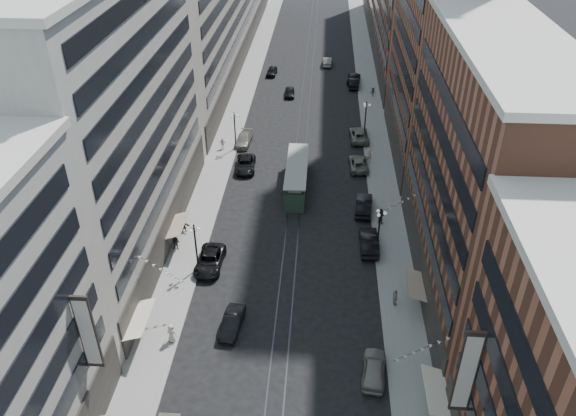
% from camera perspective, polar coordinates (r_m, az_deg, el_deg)
% --- Properties ---
extents(ground, '(220.00, 220.00, 0.00)m').
position_cam_1_polar(ground, '(84.44, 1.42, 7.36)').
color(ground, black).
rests_on(ground, ground).
extents(sidewalk_west, '(4.00, 180.00, 0.15)m').
position_cam_1_polar(sidewalk_west, '(94.48, -5.09, 10.20)').
color(sidewalk_west, gray).
rests_on(sidewalk_west, ground).
extents(sidewalk_east, '(4.00, 180.00, 0.15)m').
position_cam_1_polar(sidewalk_east, '(93.81, 8.52, 9.79)').
color(sidewalk_east, gray).
rests_on(sidewalk_east, ground).
extents(rail_west, '(0.12, 180.00, 0.02)m').
position_cam_1_polar(rail_west, '(93.55, 1.26, 10.04)').
color(rail_west, '#2D2D33').
rests_on(rail_west, ground).
extents(rail_east, '(0.12, 180.00, 0.02)m').
position_cam_1_polar(rail_east, '(93.51, 2.13, 10.01)').
color(rail_east, '#2D2D33').
rests_on(rail_east, ground).
extents(building_west_mid, '(8.00, 36.00, 28.00)m').
position_cam_1_polar(building_west_mid, '(57.53, -17.00, 8.36)').
color(building_west_mid, '#A49E92').
rests_on(building_west_mid, ground).
extents(building_east_mid, '(8.00, 30.00, 24.00)m').
position_cam_1_polar(building_east_mid, '(52.40, 18.91, 3.01)').
color(building_east_mid, brown).
rests_on(building_east_mid, ground).
extents(lamppost_sw_far, '(1.03, 1.14, 5.52)m').
position_cam_1_polar(lamppost_sw_far, '(56.68, -9.34, -3.81)').
color(lamppost_sw_far, black).
rests_on(lamppost_sw_far, sidewalk_west).
extents(lamppost_sw_mid, '(1.03, 1.14, 5.52)m').
position_cam_1_polar(lamppost_sw_mid, '(79.46, -5.42, 7.95)').
color(lamppost_sw_mid, black).
rests_on(lamppost_sw_mid, sidewalk_west).
extents(lamppost_se_far, '(1.03, 1.14, 5.52)m').
position_cam_1_polar(lamppost_se_far, '(58.95, 9.22, -2.17)').
color(lamppost_se_far, black).
rests_on(lamppost_se_far, sidewalk_east).
extents(lamppost_se_mid, '(1.03, 1.14, 5.52)m').
position_cam_1_polar(lamppost_se_mid, '(83.33, 7.86, 9.03)').
color(lamppost_se_mid, black).
rests_on(lamppost_se_mid, sidewalk_east).
extents(streetcar, '(2.63, 11.89, 3.29)m').
position_cam_1_polar(streetcar, '(70.39, 0.89, 3.11)').
color(streetcar, '#273E2E').
rests_on(streetcar, ground).
extents(car_2, '(2.73, 5.65, 1.55)m').
position_cam_1_polar(car_2, '(58.36, -7.95, -5.31)').
color(car_2, black).
rests_on(car_2, ground).
extents(car_4, '(2.41, 4.87, 1.60)m').
position_cam_1_polar(car_4, '(48.08, 8.72, -15.84)').
color(car_4, gray).
rests_on(car_4, ground).
extents(car_5, '(1.95, 4.61, 1.48)m').
position_cam_1_polar(car_5, '(51.47, -5.70, -11.51)').
color(car_5, black).
rests_on(car_5, ground).
extents(pedestrian_1, '(1.02, 0.76, 1.86)m').
position_cam_1_polar(pedestrian_1, '(50.86, -11.76, -12.34)').
color(pedestrian_1, beige).
rests_on(pedestrian_1, sidewalk_west).
extents(pedestrian_2, '(0.89, 0.52, 1.80)m').
position_cam_1_polar(pedestrian_2, '(61.01, -11.34, -3.44)').
color(pedestrian_2, black).
rests_on(pedestrian_2, sidewalk_west).
extents(pedestrian_4, '(0.69, 1.13, 1.79)m').
position_cam_1_polar(pedestrian_4, '(54.10, 10.83, -8.92)').
color(pedestrian_4, '#A39887').
rests_on(pedestrian_4, sidewalk_east).
extents(car_7, '(2.82, 5.54, 1.50)m').
position_cam_1_polar(car_7, '(75.17, -4.34, 4.44)').
color(car_7, black).
rests_on(car_7, ground).
extents(car_8, '(2.39, 5.17, 1.46)m').
position_cam_1_polar(car_8, '(81.82, -4.53, 6.94)').
color(car_8, slate).
rests_on(car_8, ground).
extents(car_9, '(2.04, 4.39, 1.45)m').
position_cam_1_polar(car_9, '(108.20, -1.66, 13.72)').
color(car_9, black).
rests_on(car_9, ground).
extents(car_10, '(1.94, 5.41, 1.77)m').
position_cam_1_polar(car_10, '(60.82, 8.23, -3.40)').
color(car_10, black).
rests_on(car_10, ground).
extents(car_11, '(2.64, 5.35, 1.46)m').
position_cam_1_polar(car_11, '(75.84, 7.16, 4.52)').
color(car_11, '#636158').
rests_on(car_11, ground).
extents(car_12, '(2.84, 5.88, 1.65)m').
position_cam_1_polar(car_12, '(105.25, 6.69, 13.00)').
color(car_12, black).
rests_on(car_12, ground).
extents(car_13, '(1.81, 4.13, 1.38)m').
position_cam_1_polar(car_13, '(98.41, 0.17, 11.68)').
color(car_13, black).
rests_on(car_13, ground).
extents(car_14, '(1.65, 4.64, 1.52)m').
position_cam_1_polar(car_14, '(113.49, 4.02, 14.62)').
color(car_14, gray).
rests_on(car_14, ground).
extents(pedestrian_5, '(1.42, 0.51, 1.50)m').
position_cam_1_polar(pedestrian_5, '(63.67, -10.54, -1.77)').
color(pedestrian_5, black).
rests_on(pedestrian_5, sidewalk_west).
extents(pedestrian_6, '(0.94, 0.43, 1.60)m').
position_cam_1_polar(pedestrian_6, '(80.50, -6.66, 6.52)').
color(pedestrian_6, beige).
rests_on(pedestrian_6, sidewalk_west).
extents(pedestrian_7, '(1.02, 0.88, 1.84)m').
position_cam_1_polar(pedestrian_7, '(64.75, 9.39, -0.80)').
color(pedestrian_7, black).
rests_on(pedestrian_7, sidewalk_east).
extents(pedestrian_8, '(0.69, 0.48, 1.80)m').
position_cam_1_polar(pedestrian_8, '(77.47, 8.25, 5.36)').
color(pedestrian_8, '#B4A895').
rests_on(pedestrian_8, sidewalk_east).
extents(pedestrian_9, '(1.02, 0.44, 1.58)m').
position_cam_1_polar(pedestrian_9, '(98.81, 8.62, 11.55)').
color(pedestrian_9, black).
rests_on(pedestrian_9, sidewalk_east).
extents(car_extra_0, '(2.30, 5.38, 1.73)m').
position_cam_1_polar(car_extra_0, '(66.81, 7.70, 0.32)').
color(car_extra_0, black).
rests_on(car_extra_0, ground).
extents(car_extra_1, '(2.87, 5.82, 1.59)m').
position_cam_1_polar(car_extra_1, '(83.51, 7.22, 7.39)').
color(car_extra_1, '#67665B').
rests_on(car_extra_1, ground).
extents(car_extra_2, '(2.04, 5.05, 1.63)m').
position_cam_1_polar(car_extra_2, '(102.90, 6.73, 12.51)').
color(car_extra_2, black).
rests_on(car_extra_2, ground).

